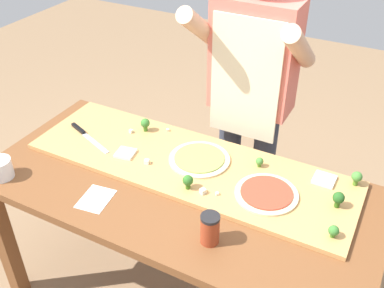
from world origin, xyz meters
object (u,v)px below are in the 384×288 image
broccoli_floret_front_mid (260,162)px  broccoli_floret_back_mid (188,181)px  broccoli_floret_center_left (145,124)px  broccoli_floret_front_right (334,231)px  prep_table (178,203)px  pizza_slice_near_left (324,179)px  cheese_crumble_b (203,191)px  chefs_knife (84,134)px  broccoli_floret_back_right (338,198)px  cheese_crumble_d (147,162)px  pizza_whole_pesto_green (199,159)px  recipe_note (96,199)px  pizza_whole_tomato_red (266,193)px  broccoli_floret_front_left (357,177)px  cheese_crumble_c (131,131)px  cook_center (251,90)px  cheese_crumble_e (217,194)px  flour_cup (0,170)px  sauce_jar (210,229)px  pizza_slice_near_right (125,153)px  cheese_crumble_a (168,130)px

broccoli_floret_front_mid → broccoli_floret_back_mid: bearing=-127.0°
broccoli_floret_center_left → broccoli_floret_front_right: bearing=-16.0°
prep_table → pizza_slice_near_left: 0.64m
cheese_crumble_b → broccoli_floret_front_right: bearing=0.5°
chefs_knife → broccoli_floret_front_mid: bearing=10.6°
broccoli_floret_back_right → cheese_crumble_d: broccoli_floret_back_right is taller
pizza_whole_pesto_green → recipe_note: bearing=-123.0°
pizza_whole_tomato_red → cheese_crumble_d: cheese_crumble_d is taller
broccoli_floret_front_left → cheese_crumble_c: broccoli_floret_front_left is taller
cook_center → broccoli_floret_front_left: bearing=-24.4°
prep_table → broccoli_floret_back_mid: size_ratio=26.27×
cheese_crumble_d → recipe_note: 0.29m
chefs_knife → cheese_crumble_e: size_ratio=25.11×
cheese_crumble_b → cheese_crumble_c: size_ratio=1.37×
cheese_crumble_b → broccoli_floret_front_left: bearing=32.5°
prep_table → broccoli_floret_back_right: bearing=13.9°
flour_cup → recipe_note: 0.46m
cheese_crumble_c → cook_center: bearing=38.0°
broccoli_floret_front_left → cook_center: size_ratio=0.04×
broccoli_floret_front_right → cheese_crumble_b: broccoli_floret_front_right is taller
recipe_note → broccoli_floret_back_right: bearing=23.8°
prep_table → chefs_knife: (-0.58, 0.10, 0.13)m
flour_cup → chefs_knife: bearing=72.5°
broccoli_floret_center_left → broccoli_floret_front_right: (1.00, -0.29, -0.01)m
prep_table → broccoli_floret_back_right: size_ratio=24.33×
sauce_jar → flour_cup: bearing=-175.2°
prep_table → cook_center: 0.68m
flour_cup → cheese_crumble_c: bearing=59.0°
prep_table → pizza_whole_tomato_red: size_ratio=6.54×
pizza_slice_near_right → prep_table: bearing=-10.9°
pizza_whole_tomato_red → cheese_crumble_b: bearing=-154.5°
broccoli_floret_front_right → cook_center: 0.85m
broccoli_floret_back_mid → flour_cup: flour_cup is taller
recipe_note → cook_center: size_ratio=0.09×
broccoli_floret_front_left → broccoli_floret_back_mid: (-0.62, -0.35, -0.00)m
flour_cup → sauce_jar: bearing=4.8°
broccoli_floret_front_mid → cheese_crumble_a: (-0.51, 0.06, -0.02)m
pizza_slice_near_right → broccoli_floret_front_left: broccoli_floret_front_left is taller
broccoli_floret_back_right → broccoli_floret_front_right: bearing=-82.2°
broccoli_floret_center_left → broccoli_floret_back_right: size_ratio=0.98×
broccoli_floret_center_left → sauce_jar: (0.60, -0.50, 0.00)m
broccoli_floret_back_right → broccoli_floret_center_left: bearing=173.3°
cheese_crumble_b → recipe_note: 0.44m
recipe_note → cook_center: bearing=67.7°
prep_table → broccoli_floret_front_left: (0.68, 0.33, 0.16)m
broccoli_floret_center_left → broccoli_floret_back_right: (0.97, -0.12, 0.00)m
cheese_crumble_e → cheese_crumble_a: bearing=142.3°
cheese_crumble_c → cheese_crumble_b: bearing=-25.0°
broccoli_floret_front_right → cheese_crumble_d: size_ratio=2.51×
pizza_whole_pesto_green → broccoli_floret_back_mid: 0.21m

